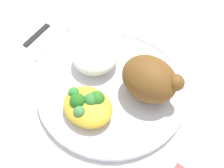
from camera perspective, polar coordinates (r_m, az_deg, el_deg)
name	(u,v)px	position (r m, az deg, el deg)	size (l,w,h in m)	color
ground_plane	(112,92)	(0.62, 0.00, -1.46)	(2.00, 2.00, 0.00)	silver
plate	(112,89)	(0.61, 0.00, -0.98)	(0.30, 0.30, 0.02)	white
roasted_chicken	(150,79)	(0.57, 7.13, 0.91)	(0.12, 0.09, 0.08)	brown
rice_pile	(95,56)	(0.63, -3.13, 5.24)	(0.09, 0.10, 0.04)	white
mac_cheese_with_broccoli	(87,105)	(0.57, -4.59, -3.93)	(0.10, 0.08, 0.04)	gold
fork	(59,37)	(0.72, -9.88, 8.55)	(0.03, 0.14, 0.01)	#B2B2B7
knife	(48,25)	(0.75, -11.88, 10.73)	(0.04, 0.19, 0.01)	black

